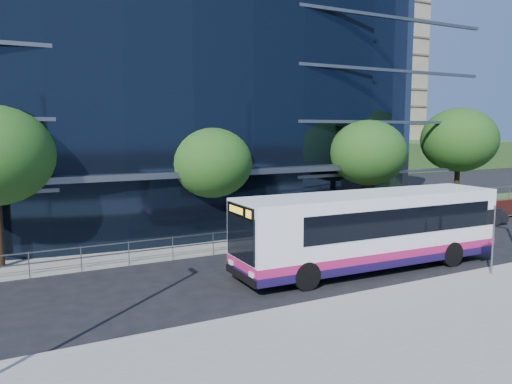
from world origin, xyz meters
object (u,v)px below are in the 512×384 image
tree_far_d (459,140)px  street_sign (494,225)px  tree_dist_f (394,141)px  city_bus (372,229)px  parked_car (472,214)px  tree_dist_e (312,140)px  tree_far_c (368,153)px  tree_far_b (211,163)px

tree_far_d → street_sign: bearing=-134.8°
tree_dist_f → city_bus: tree_dist_f is taller
tree_far_d → parked_car: (-2.92, -3.72, -4.45)m
street_sign → tree_dist_e: 45.99m
street_sign → city_bus: (-3.40, 3.28, -0.41)m
street_sign → tree_dist_e: tree_dist_e is taller
city_bus → street_sign: bearing=-42.3°
street_sign → tree_dist_e: size_ratio=0.43×
street_sign → tree_far_d: (11.50, 11.59, 3.04)m
tree_far_c → tree_far_b: bearing=177.1°
tree_far_b → tree_far_c: bearing=-2.9°
tree_far_b → tree_dist_e: (27.00, 30.50, 0.33)m
tree_far_b → tree_far_d: (19.00, 0.50, 0.98)m
tree_far_d → parked_car: tree_far_d is taller
tree_far_b → street_sign: bearing=-55.9°
tree_far_c → tree_dist_f: bearing=45.0°
street_sign → tree_dist_f: tree_dist_f is taller
street_sign → parked_car: 11.72m
tree_far_b → tree_far_c: 10.02m
tree_far_b → tree_dist_f: same height
city_bus → tree_dist_f: bearing=47.7°
street_sign → tree_far_c: 11.14m
tree_far_c → tree_dist_e: (17.00, 31.00, 0.00)m
parked_car → city_bus: bearing=118.1°
tree_dist_e → parked_car: (-10.92, -33.72, -3.80)m
tree_far_c → parked_car: 7.66m
street_sign → tree_far_b: bearing=124.1°
city_bus → parked_car: 12.87m
street_sign → tree_far_c: tree_far_c is taller
tree_far_d → city_bus: 17.41m
street_sign → tree_dist_e: (19.50, 41.59, 2.39)m
tree_dist_e → parked_car: bearing=-108.0°
tree_dist_f → city_bus: (-38.90, -40.31, -2.47)m
city_bus → tree_far_d: bearing=30.8°
tree_far_d → parked_car: 6.49m
tree_far_d → tree_dist_f: tree_far_d is taller
tree_dist_e → city_bus: bearing=-120.9°
tree_far_b → parked_car: tree_far_b is taller
tree_dist_e → tree_dist_f: tree_dist_e is taller
city_bus → parked_car: (11.98, 4.59, -1.00)m
city_bus → tree_far_b: bearing=119.3°
tree_far_b → tree_dist_f: bearing=37.1°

